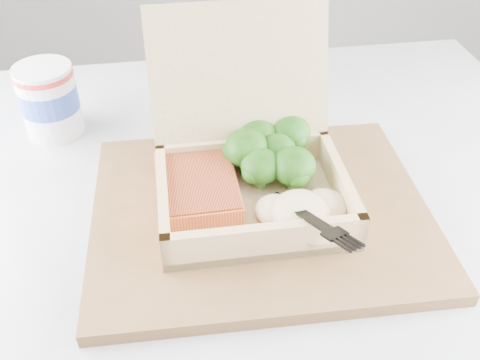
# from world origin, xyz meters

# --- Properties ---
(cafe_table) EXTENTS (0.98, 0.98, 0.74)m
(cafe_table) POSITION_xyz_m (0.28, 0.36, 0.55)
(cafe_table) COLOR black
(cafe_table) RESTS_ON floor
(serving_tray) EXTENTS (0.40, 0.35, 0.02)m
(serving_tray) POSITION_xyz_m (0.27, 0.38, 0.75)
(serving_tray) COLOR brown
(serving_tray) RESTS_ON cafe_table
(takeout_container) EXTENTS (0.23, 0.24, 0.18)m
(takeout_container) POSITION_xyz_m (0.26, 0.41, 0.80)
(takeout_container) COLOR tan
(takeout_container) RESTS_ON serving_tray
(salmon_fillet) EXTENTS (0.11, 0.13, 0.02)m
(salmon_fillet) POSITION_xyz_m (0.20, 0.38, 0.78)
(salmon_fillet) COLOR #E75B2D
(salmon_fillet) RESTS_ON takeout_container
(broccoli_pile) EXTENTS (0.12, 0.12, 0.04)m
(broccoli_pile) POSITION_xyz_m (0.29, 0.43, 0.78)
(broccoli_pile) COLOR #2A6616
(broccoli_pile) RESTS_ON takeout_container
(mashed_potatoes) EXTENTS (0.09, 0.08, 0.03)m
(mashed_potatoes) POSITION_xyz_m (0.31, 0.35, 0.78)
(mashed_potatoes) COLOR #CDB285
(mashed_potatoes) RESTS_ON takeout_container
(plastic_fork) EXTENTS (0.09, 0.13, 0.03)m
(plastic_fork) POSITION_xyz_m (0.30, 0.35, 0.79)
(plastic_fork) COLOR black
(plastic_fork) RESTS_ON mashed_potatoes
(paper_cup) EXTENTS (0.07, 0.07, 0.09)m
(paper_cup) POSITION_xyz_m (-0.00, 0.53, 0.79)
(paper_cup) COLOR silver
(paper_cup) RESTS_ON cafe_table
(receipt) EXTENTS (0.11, 0.15, 0.00)m
(receipt) POSITION_xyz_m (0.25, 0.55, 0.74)
(receipt) COLOR white
(receipt) RESTS_ON cafe_table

